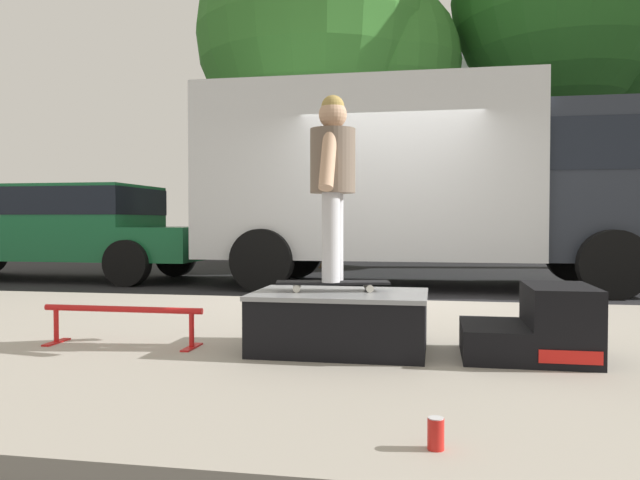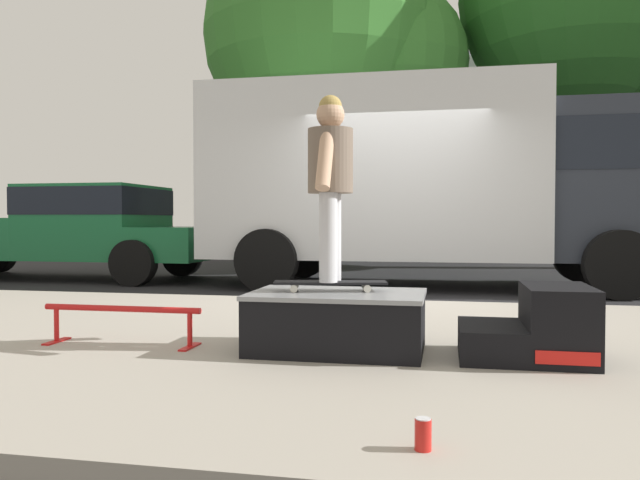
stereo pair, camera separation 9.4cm
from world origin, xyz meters
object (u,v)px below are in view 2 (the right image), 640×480
object	(u,v)px
skate_box	(337,320)
skateboard	(330,283)
skater_kid	(330,172)
soda_can	(423,434)
street_tree_main	(589,3)
pickup_truck_green	(66,228)
grind_rail	(122,316)
kicker_ramp	(537,329)
street_tree_neighbour	(337,42)
box_truck	(437,176)

from	to	relation	value
skate_box	skateboard	bearing A→B (deg)	139.07
skater_kid	soda_can	bearing A→B (deg)	-68.89
soda_can	street_tree_main	size ratio (longest dim) A/B	0.02
pickup_truck_green	grind_rail	bearing A→B (deg)	-53.69
skateboard	street_tree_main	size ratio (longest dim) A/B	0.10
skate_box	kicker_ramp	distance (m)	1.30
soda_can	street_tree_neighbour	distance (m)	12.13
grind_rail	soda_can	size ratio (longest dim) A/B	9.56
skateboard	skater_kid	xyz separation A→B (m)	(0.00, -0.00, 0.77)
grind_rail	box_truck	size ratio (longest dim) A/B	0.17
street_tree_neighbour	skater_kid	bearing A→B (deg)	-80.41
pickup_truck_green	street_tree_neighbour	distance (m)	6.76
kicker_ramp	soda_can	size ratio (longest dim) A/B	6.54
box_truck	street_tree_neighbour	world-z (taller)	street_tree_neighbour
skateboard	box_truck	xyz separation A→B (m)	(0.64, 5.52, 1.12)
skate_box	pickup_truck_green	bearing A→B (deg)	135.67
kicker_ramp	soda_can	bearing A→B (deg)	-110.36
skater_kid	pickup_truck_green	size ratio (longest dim) A/B	0.23
grind_rail	street_tree_neighbour	bearing A→B (deg)	90.28
skater_kid	skateboard	bearing A→B (deg)	91.79
skateboard	grind_rail	bearing A→B (deg)	-174.23
skate_box	kicker_ramp	world-z (taller)	kicker_ramp
skateboard	soda_can	bearing A→B (deg)	-68.89
street_tree_neighbour	soda_can	bearing A→B (deg)	-78.41
skater_kid	pickup_truck_green	xyz separation A→B (m)	(-5.72, 5.60, -0.46)
grind_rail	street_tree_main	size ratio (longest dim) A/B	0.15
soda_can	grind_rail	bearing A→B (deg)	142.79
soda_can	box_truck	bearing A→B (deg)	90.50
grind_rail	skateboard	size ratio (longest dim) A/B	1.50
pickup_truck_green	street_tree_main	xyz separation A→B (m)	(9.43, 4.33, 4.70)
box_truck	pickup_truck_green	distance (m)	6.42
skater_kid	kicker_ramp	bearing A→B (deg)	-2.18
grind_rail	skater_kid	world-z (taller)	skater_kid
kicker_ramp	street_tree_main	size ratio (longest dim) A/B	0.10
kicker_ramp	skateboard	world-z (taller)	kicker_ramp
skater_kid	soda_can	world-z (taller)	skater_kid
box_truck	street_tree_main	size ratio (longest dim) A/B	0.85
kicker_ramp	pickup_truck_green	distance (m)	9.08
soda_can	pickup_truck_green	bearing A→B (deg)	130.90
kicker_ramp	street_tree_neighbour	xyz separation A→B (m)	(-2.91, 9.20, 4.53)
box_truck	street_tree_neighbour	size ratio (longest dim) A/B	0.91
skate_box	skateboard	world-z (taller)	skateboard
pickup_truck_green	skater_kid	bearing A→B (deg)	-44.36
skate_box	skateboard	size ratio (longest dim) A/B	1.47
pickup_truck_green	skate_box	bearing A→B (deg)	-44.33
grind_rail	skater_kid	xyz separation A→B (m)	(1.50, 0.15, 1.02)
street_tree_main	pickup_truck_green	bearing A→B (deg)	-155.31
skate_box	street_tree_neighbour	xyz separation A→B (m)	(-1.60, 9.20, 4.51)
skate_box	kicker_ramp	xyz separation A→B (m)	(1.30, -0.00, -0.02)
skater_kid	pickup_truck_green	world-z (taller)	skater_kid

